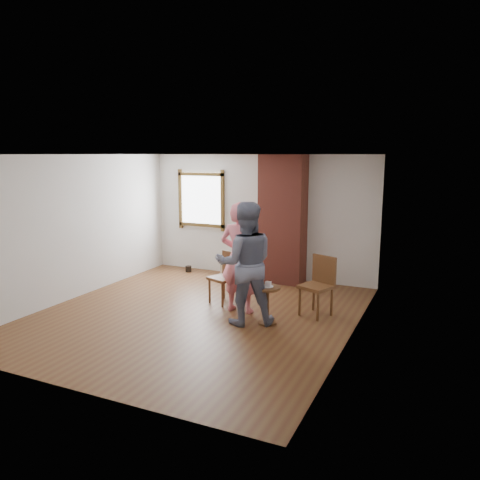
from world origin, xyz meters
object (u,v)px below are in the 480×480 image
at_px(man, 245,264).
at_px(person_pink, 240,258).
at_px(stoneware_crock, 229,267).
at_px(side_table, 267,299).
at_px(dining_chair_right, 319,282).
at_px(dining_chair_left, 226,274).

height_order(man, person_pink, man).
xyz_separation_m(stoneware_crock, man, (1.40, -2.30, 0.72)).
distance_m(side_table, person_pink, 0.90).
xyz_separation_m(side_table, person_pink, (-0.64, 0.37, 0.52)).
bearing_deg(person_pink, side_table, 149.63).
xyz_separation_m(stoneware_crock, person_pink, (1.09, -1.83, 0.69)).
bearing_deg(person_pink, dining_chair_right, -163.11).
bearing_deg(man, person_pink, -85.06).
relative_size(dining_chair_left, dining_chair_right, 0.92).
relative_size(stoneware_crock, dining_chair_left, 0.52).
distance_m(stoneware_crock, dining_chair_right, 2.77).
relative_size(dining_chair_left, person_pink, 0.49).
height_order(stoneware_crock, person_pink, person_pink).
height_order(dining_chair_left, man, man).
height_order(dining_chair_left, person_pink, person_pink).
bearing_deg(dining_chair_left, person_pink, -18.63).
bearing_deg(side_table, man, -163.23).
bearing_deg(dining_chair_left, stoneware_crock, 135.67).
height_order(dining_chair_right, side_table, dining_chair_right).
xyz_separation_m(stoneware_crock, side_table, (1.73, -2.20, 0.17)).
height_order(side_table, man, man).
distance_m(stoneware_crock, person_pink, 2.24).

